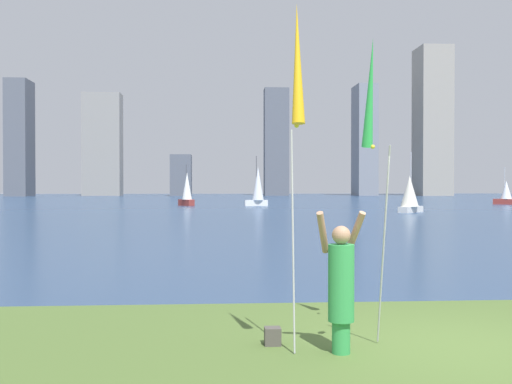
{
  "coord_description": "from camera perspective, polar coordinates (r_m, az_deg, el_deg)",
  "views": [
    {
      "loc": [
        -3.28,
        -7.76,
        2.16
      ],
      "look_at": [
        -1.81,
        14.16,
        1.85
      ],
      "focal_mm": 42.5,
      "sensor_mm": 36.0,
      "label": 1
    }
  ],
  "objects": [
    {
      "name": "person",
      "position": [
        7.83,
        8.01,
        -8.52
      ],
      "size": [
        0.66,
        0.49,
        1.81
      ],
      "rotation": [
        0.0,
        0.0,
        0.29
      ],
      "color": "green",
      "rests_on": "ground"
    },
    {
      "name": "bag",
      "position": [
        8.3,
        1.57,
        -13.41
      ],
      "size": [
        0.22,
        0.2,
        0.23
      ],
      "color": "#4C4742",
      "rests_on": "ground"
    },
    {
      "name": "skyline_tower_4",
      "position": [
        111.31,
        10.18,
        4.79
      ],
      "size": [
        3.5,
        6.25,
        19.83
      ],
      "color": "gray",
      "rests_on": "ground"
    },
    {
      "name": "skyline_tower_2",
      "position": [
        107.73,
        -7.06,
        1.57
      ],
      "size": [
        3.63,
        4.79,
        7.22
      ],
      "color": "#565B66",
      "rests_on": "ground"
    },
    {
      "name": "sailboat_1",
      "position": [
        59.24,
        -6.53,
        0.2
      ],
      "size": [
        1.66,
        1.95,
        3.99
      ],
      "color": "maroon",
      "rests_on": "ground"
    },
    {
      "name": "kite_flag_right",
      "position": [
        8.77,
        10.73,
        8.6
      ],
      "size": [
        0.16,
        1.24,
        4.17
      ],
      "color": "#B2B2B7",
      "rests_on": "ground"
    },
    {
      "name": "skyline_tower_1",
      "position": [
        111.08,
        -14.24,
        4.34
      ],
      "size": [
        6.6,
        4.34,
        18.11
      ],
      "color": "gray",
      "rests_on": "ground"
    },
    {
      "name": "ground",
      "position": [
        58.85,
        -0.63,
        -1.36
      ],
      "size": [
        120.0,
        138.0,
        0.12
      ],
      "color": "#4C662D"
    },
    {
      "name": "kite_flag_left",
      "position": [
        7.52,
        3.92,
        11.3
      ],
      "size": [
        0.16,
        0.76,
        4.36
      ],
      "color": "#B2B2B7",
      "rests_on": "ground"
    },
    {
      "name": "sailboat_3",
      "position": [
        46.55,
        14.28,
        -0.2
      ],
      "size": [
        2.41,
        2.44,
        4.5
      ],
      "color": "silver",
      "rests_on": "ground"
    },
    {
      "name": "skyline_tower_5",
      "position": [
        113.45,
        16.27,
        6.36
      ],
      "size": [
        5.54,
        6.3,
        26.43
      ],
      "color": "gray",
      "rests_on": "ground"
    },
    {
      "name": "sailboat_5",
      "position": [
        67.85,
        22.44,
        -0.16
      ],
      "size": [
        2.43,
        1.9,
        3.88
      ],
      "color": "maroon",
      "rests_on": "ground"
    },
    {
      "name": "skyline_tower_0",
      "position": [
        110.84,
        -21.36,
        4.73
      ],
      "size": [
        3.62,
        5.6,
        19.71
      ],
      "color": "#565B66",
      "rests_on": "ground"
    },
    {
      "name": "skyline_tower_3",
      "position": [
        108.66,
        1.92,
        4.71
      ],
      "size": [
        4.33,
        3.15,
        19.13
      ],
      "color": "#565B66",
      "rests_on": "ground"
    },
    {
      "name": "sailboat_2",
      "position": [
        58.34,
        0.17,
        0.53
      ],
      "size": [
        2.2,
        1.12,
        4.82
      ],
      "color": "white",
      "rests_on": "ground"
    }
  ]
}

